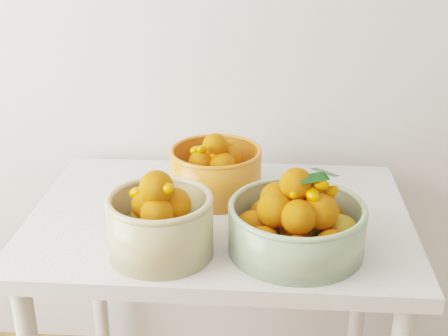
{
  "coord_description": "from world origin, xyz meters",
  "views": [
    {
      "loc": [
        -0.19,
        0.14,
        1.52
      ],
      "look_at": [
        -0.29,
        1.51,
        0.92
      ],
      "focal_mm": 50.0,
      "sensor_mm": 36.0,
      "label": 1
    }
  ],
  "objects_px": {
    "bowl_cream": "(161,223)",
    "bowl_green": "(297,222)",
    "table": "(220,245)",
    "bowl_orange": "(216,170)"
  },
  "relations": [
    {
      "from": "bowl_cream",
      "to": "bowl_green",
      "type": "bearing_deg",
      "value": 7.18
    },
    {
      "from": "table",
      "to": "bowl_cream",
      "type": "relative_size",
      "value": 3.24
    },
    {
      "from": "table",
      "to": "bowl_cream",
      "type": "xyz_separation_m",
      "value": [
        -0.12,
        -0.21,
        0.18
      ]
    },
    {
      "from": "bowl_cream",
      "to": "table",
      "type": "bearing_deg",
      "value": 60.15
    },
    {
      "from": "table",
      "to": "bowl_orange",
      "type": "height_order",
      "value": "bowl_orange"
    },
    {
      "from": "table",
      "to": "bowl_green",
      "type": "bearing_deg",
      "value": -40.91
    },
    {
      "from": "table",
      "to": "bowl_orange",
      "type": "relative_size",
      "value": 3.1
    },
    {
      "from": "bowl_green",
      "to": "bowl_orange",
      "type": "relative_size",
      "value": 1.04
    },
    {
      "from": "bowl_cream",
      "to": "bowl_green",
      "type": "xyz_separation_m",
      "value": [
        0.31,
        0.04,
        -0.01
      ]
    },
    {
      "from": "table",
      "to": "bowl_cream",
      "type": "distance_m",
      "value": 0.3
    }
  ]
}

